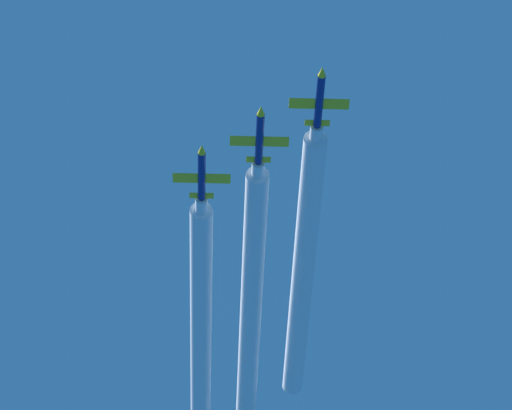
{
  "coord_description": "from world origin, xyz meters",
  "views": [
    {
      "loc": [
        6.13,
        166.02,
        2.23
      ],
      "look_at": [
        0.36,
        -15.82,
        150.96
      ],
      "focal_mm": 102.4,
      "sensor_mm": 36.0,
      "label": 1
    }
  ],
  "objects": [
    {
      "name": "jet_lead",
      "position": [
        -8.38,
        7.89,
        152.26
      ],
      "size": [
        9.06,
        13.2,
        3.17
      ],
      "color": "navy"
    },
    {
      "name": "jet_third_echelon",
      "position": [
        9.12,
        -7.04,
        149.8
      ],
      "size": [
        9.06,
        13.2,
        3.17
      ],
      "color": "navy"
    },
    {
      "name": "smoke_trail_lead",
      "position": [
        -8.38,
        -35.04,
        152.23
      ],
      "size": [
        3.81,
        73.9,
        3.81
      ],
      "color": "white"
    },
    {
      "name": "smoke_trail_second_echelon",
      "position": [
        0.33,
        -43.31,
        150.87
      ],
      "size": [
        3.81,
        76.05,
        3.81
      ],
      "color": "white"
    },
    {
      "name": "smoke_trail_third_echelon",
      "position": [
        9.12,
        -50.94,
        149.77
      ],
      "size": [
        3.81,
        75.84,
        3.81
      ],
      "color": "white"
    },
    {
      "name": "jet_second_echelon",
      "position": [
        0.33,
        0.7,
        150.9
      ],
      "size": [
        9.06,
        13.2,
        3.17
      ],
      "color": "navy"
    }
  ]
}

